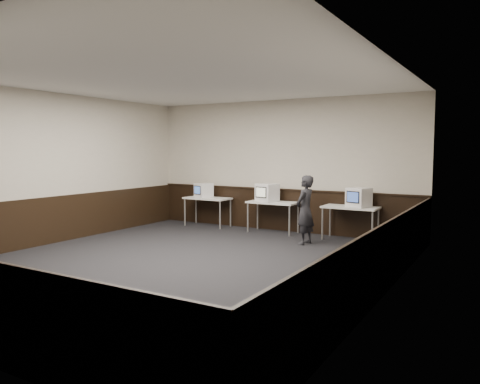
% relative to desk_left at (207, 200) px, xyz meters
% --- Properties ---
extents(floor, '(8.00, 8.00, 0.00)m').
position_rel_desk_left_xyz_m(floor, '(1.90, -3.60, -0.68)').
color(floor, black).
rests_on(floor, ground).
extents(ceiling, '(8.00, 8.00, 0.00)m').
position_rel_desk_left_xyz_m(ceiling, '(1.90, -3.60, 2.52)').
color(ceiling, white).
rests_on(ceiling, back_wall).
extents(back_wall, '(7.00, 0.00, 7.00)m').
position_rel_desk_left_xyz_m(back_wall, '(1.90, 0.40, 0.92)').
color(back_wall, '#BCB5A5').
rests_on(back_wall, ground).
extents(left_wall, '(0.00, 8.00, 8.00)m').
position_rel_desk_left_xyz_m(left_wall, '(-1.60, -3.60, 0.92)').
color(left_wall, '#BCB5A5').
rests_on(left_wall, ground).
extents(right_wall, '(0.00, 8.00, 8.00)m').
position_rel_desk_left_xyz_m(right_wall, '(5.40, -3.60, 0.92)').
color(right_wall, '#BCB5A5').
rests_on(right_wall, ground).
extents(wainscot_back, '(6.98, 0.04, 1.00)m').
position_rel_desk_left_xyz_m(wainscot_back, '(1.90, 0.38, -0.18)').
color(wainscot_back, black).
rests_on(wainscot_back, back_wall).
extents(wainscot_left, '(0.04, 7.98, 1.00)m').
position_rel_desk_left_xyz_m(wainscot_left, '(-1.58, -3.60, -0.18)').
color(wainscot_left, black).
rests_on(wainscot_left, left_wall).
extents(wainscot_right, '(0.04, 7.98, 1.00)m').
position_rel_desk_left_xyz_m(wainscot_right, '(5.38, -3.60, -0.18)').
color(wainscot_right, black).
rests_on(wainscot_right, right_wall).
extents(wainscot_rail, '(6.98, 0.06, 0.04)m').
position_rel_desk_left_xyz_m(wainscot_rail, '(1.90, 0.36, 0.34)').
color(wainscot_rail, black).
rests_on(wainscot_rail, wainscot_back).
extents(desk_left, '(1.20, 0.60, 0.75)m').
position_rel_desk_left_xyz_m(desk_left, '(0.00, 0.00, 0.00)').
color(desk_left, silver).
rests_on(desk_left, ground).
extents(desk_center, '(1.20, 0.60, 0.75)m').
position_rel_desk_left_xyz_m(desk_center, '(1.90, 0.00, 0.00)').
color(desk_center, silver).
rests_on(desk_center, ground).
extents(desk_right, '(1.20, 0.60, 0.75)m').
position_rel_desk_left_xyz_m(desk_right, '(3.80, 0.00, 0.00)').
color(desk_right, silver).
rests_on(desk_right, ground).
extents(emac_left, '(0.48, 0.49, 0.37)m').
position_rel_desk_left_xyz_m(emac_left, '(-0.09, -0.04, 0.26)').
color(emac_left, white).
rests_on(emac_left, desk_left).
extents(emac_center, '(0.52, 0.53, 0.43)m').
position_rel_desk_left_xyz_m(emac_center, '(1.76, -0.04, 0.29)').
color(emac_center, white).
rests_on(emac_center, desk_center).
extents(emac_right, '(0.54, 0.55, 0.42)m').
position_rel_desk_left_xyz_m(emac_right, '(3.98, -0.00, 0.28)').
color(emac_right, white).
rests_on(emac_right, desk_right).
extents(person, '(0.41, 0.57, 1.46)m').
position_rel_desk_left_xyz_m(person, '(3.10, -0.90, 0.05)').
color(person, black).
rests_on(person, ground).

